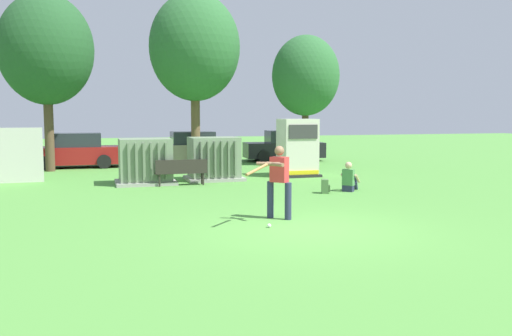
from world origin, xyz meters
The scene contains 15 objects.
ground_plane centered at (0.00, 0.00, 0.00)m, with size 96.00×96.00×0.00m, color #51933D.
transformer_west centered at (-2.59, 8.78, 0.79)m, with size 2.10×1.70×1.62m.
transformer_mid_west centered at (0.01, 9.21, 0.79)m, with size 2.10×1.70×1.62m.
generator_enclosure centered at (3.52, 9.49, 1.14)m, with size 1.60×1.40×2.30m.
park_bench centered at (-1.44, 7.92, 0.54)m, with size 1.80×0.41×0.92m.
batter centered at (-0.22, 1.23, 0.98)m, with size 1.36×1.27×1.74m.
sports_ball centered at (-0.74, 0.36, 0.04)m, with size 0.09×0.09×0.09m, color white.
seated_spectator centered at (3.55, 4.98, 0.38)m, with size 0.74×0.74×0.96m.
backpack centered at (2.60, 4.77, 0.21)m, with size 0.34×0.37×0.44m.
tree_left centered at (-6.15, 14.37, 5.23)m, with size 3.99×3.99×7.62m.
tree_center_left centered at (0.42, 14.99, 5.63)m, with size 4.30×4.30×8.21m.
tree_center_right centered at (5.81, 14.30, 4.37)m, with size 3.33×3.33×6.37m.
parked_car_leftmost centered at (-5.14, 15.78, 0.75)m, with size 4.21×1.93×1.62m.
parked_car_left_of_center centered at (0.38, 16.25, 0.75)m, with size 4.24×1.99×1.62m.
parked_car_right_of_center centered at (5.51, 16.44, 0.75)m, with size 4.34×2.20×1.62m.
Camera 1 is at (-4.43, -10.68, 2.48)m, focal length 37.79 mm.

